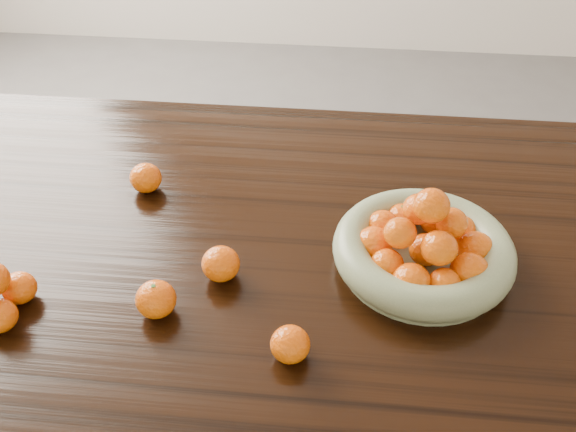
{
  "coord_description": "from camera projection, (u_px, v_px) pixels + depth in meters",
  "views": [
    {
      "loc": [
        0.08,
        -0.9,
        1.56
      ],
      "look_at": [
        -0.01,
        -0.02,
        0.83
      ],
      "focal_mm": 40.0,
      "sensor_mm": 36.0,
      "label": 1
    }
  ],
  "objects": [
    {
      "name": "dining_table",
      "position": [
        293.0,
        275.0,
        1.28
      ],
      "size": [
        2.0,
        1.0,
        0.75
      ],
      "color": "black",
      "rests_on": "ground"
    },
    {
      "name": "loose_orange_0",
      "position": [
        156.0,
        299.0,
        1.06
      ],
      "size": [
        0.07,
        0.07,
        0.06
      ],
      "primitive_type": "ellipsoid",
      "color": "#FF6B07",
      "rests_on": "dining_table"
    },
    {
      "name": "fruit_bowl",
      "position": [
        424.0,
        249.0,
        1.14
      ],
      "size": [
        0.33,
        0.33,
        0.17
      ],
      "rotation": [
        0.0,
        0.0,
        -0.16
      ],
      "color": "gray",
      "rests_on": "dining_table"
    },
    {
      "name": "loose_orange_3",
      "position": [
        146.0,
        178.0,
        1.33
      ],
      "size": [
        0.07,
        0.07,
        0.06
      ],
      "primitive_type": "ellipsoid",
      "color": "#FF6B07",
      "rests_on": "dining_table"
    },
    {
      "name": "loose_orange_1",
      "position": [
        221.0,
        264.0,
        1.13
      ],
      "size": [
        0.07,
        0.07,
        0.06
      ],
      "primitive_type": "ellipsoid",
      "color": "#FF6B07",
      "rests_on": "dining_table"
    },
    {
      "name": "loose_orange_2",
      "position": [
        290.0,
        344.0,
        0.99
      ],
      "size": [
        0.06,
        0.06,
        0.06
      ],
      "primitive_type": "ellipsoid",
      "color": "#FF6B07",
      "rests_on": "dining_table"
    }
  ]
}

